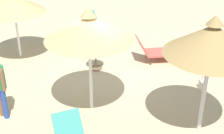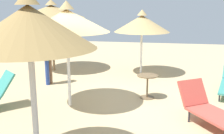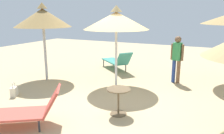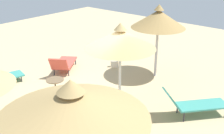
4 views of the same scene
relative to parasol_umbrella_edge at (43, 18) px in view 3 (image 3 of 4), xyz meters
name	(u,v)px [view 3 (image 3 of 4)]	position (x,y,z in m)	size (l,w,h in m)	color
ground	(115,99)	(0.58, 3.14, -2.35)	(24.00, 24.00, 0.10)	tan
parasol_umbrella_edge	(43,18)	(0.00, 0.00, 0.00)	(2.04, 2.04, 2.84)	#B2B2B7
parasol_umbrella_center	(116,21)	(-0.39, 2.73, -0.07)	(2.14, 2.14, 2.72)	white
lounge_chair_near_left	(24,110)	(3.07, 2.10, -1.92)	(1.57, 1.87, 0.87)	#CC4C3F
lounge_chair_far_right	(117,61)	(-2.45, 1.81, -1.88)	(1.72, 1.89, 0.92)	teal
person_standing_far_left	(177,57)	(-1.73, 4.49, -1.33)	(0.27, 0.46, 1.69)	brown
handbag	(14,91)	(1.82, 0.34, -2.14)	(0.35, 0.29, 0.45)	beige
side_table_round	(118,97)	(1.59, 3.72, -1.84)	(0.59, 0.59, 0.67)	brown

